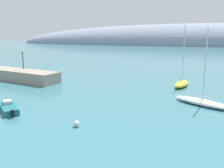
{
  "coord_description": "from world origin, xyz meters",
  "views": [
    {
      "loc": [
        12.74,
        -1.93,
        9.11
      ],
      "look_at": [
        0.78,
        27.64,
        2.36
      ],
      "focal_mm": 37.29,
      "sensor_mm": 36.0,
      "label": 1
    }
  ],
  "objects_px": {
    "sailboat_yellow_mid_mooring": "(182,83)",
    "harbor_lamp_post": "(23,57)",
    "sailboat_white_near_shore": "(202,102)",
    "mooring_buoy_white": "(76,124)",
    "motorboat_teal_foreground": "(9,108)"
  },
  "relations": [
    {
      "from": "sailboat_yellow_mid_mooring",
      "to": "motorboat_teal_foreground",
      "type": "bearing_deg",
      "value": 150.67
    },
    {
      "from": "mooring_buoy_white",
      "to": "sailboat_yellow_mid_mooring",
      "type": "bearing_deg",
      "value": 71.06
    },
    {
      "from": "sailboat_white_near_shore",
      "to": "sailboat_yellow_mid_mooring",
      "type": "relative_size",
      "value": 0.93
    },
    {
      "from": "sailboat_white_near_shore",
      "to": "mooring_buoy_white",
      "type": "height_order",
      "value": "sailboat_white_near_shore"
    },
    {
      "from": "sailboat_white_near_shore",
      "to": "motorboat_teal_foreground",
      "type": "relative_size",
      "value": 2.02
    },
    {
      "from": "motorboat_teal_foreground",
      "to": "sailboat_yellow_mid_mooring",
      "type": "bearing_deg",
      "value": -93.61
    },
    {
      "from": "mooring_buoy_white",
      "to": "harbor_lamp_post",
      "type": "height_order",
      "value": "harbor_lamp_post"
    },
    {
      "from": "sailboat_yellow_mid_mooring",
      "to": "harbor_lamp_post",
      "type": "relative_size",
      "value": 2.68
    },
    {
      "from": "motorboat_teal_foreground",
      "to": "mooring_buoy_white",
      "type": "bearing_deg",
      "value": -150.83
    },
    {
      "from": "sailboat_white_near_shore",
      "to": "harbor_lamp_post",
      "type": "height_order",
      "value": "sailboat_white_near_shore"
    },
    {
      "from": "sailboat_yellow_mid_mooring",
      "to": "harbor_lamp_post",
      "type": "height_order",
      "value": "sailboat_yellow_mid_mooring"
    },
    {
      "from": "sailboat_white_near_shore",
      "to": "sailboat_yellow_mid_mooring",
      "type": "xyz_separation_m",
      "value": [
        -3.65,
        10.53,
        0.12
      ]
    },
    {
      "from": "sailboat_white_near_shore",
      "to": "sailboat_yellow_mid_mooring",
      "type": "distance_m",
      "value": 11.14
    },
    {
      "from": "mooring_buoy_white",
      "to": "harbor_lamp_post",
      "type": "distance_m",
      "value": 29.89
    },
    {
      "from": "harbor_lamp_post",
      "to": "mooring_buoy_white",
      "type": "bearing_deg",
      "value": -38.08
    }
  ]
}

